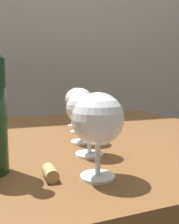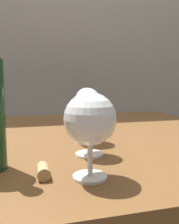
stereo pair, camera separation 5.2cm
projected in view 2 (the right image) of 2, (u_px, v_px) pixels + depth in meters
The scene contains 8 objects.
back_wall at pixel (38, 17), 1.50m from camera, with size 5.00×0.08×2.60m, color gray.
dining_table at pixel (57, 164), 0.74m from camera, with size 1.20×0.93×0.73m.
wine_glass_chardonnay at pixel (90, 120), 0.39m from camera, with size 0.09×0.09×0.14m.
wine_glass_merlot at pixel (90, 117), 0.52m from camera, with size 0.08×0.08×0.13m.
wine_glass_rose at pixel (86, 109), 0.63m from camera, with size 0.08×0.08×0.13m.
wine_glass_white at pixel (88, 102), 0.76m from camera, with size 0.08×0.08×0.14m.
wine_glass_pinot at pixel (87, 100), 0.87m from camera, with size 0.09×0.09×0.14m.
cork at pixel (43, 171), 0.40m from camera, with size 0.02×0.02×0.04m, color tan.
Camera 2 is at (-0.09, -0.72, 0.89)m, focal length 38.43 mm.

